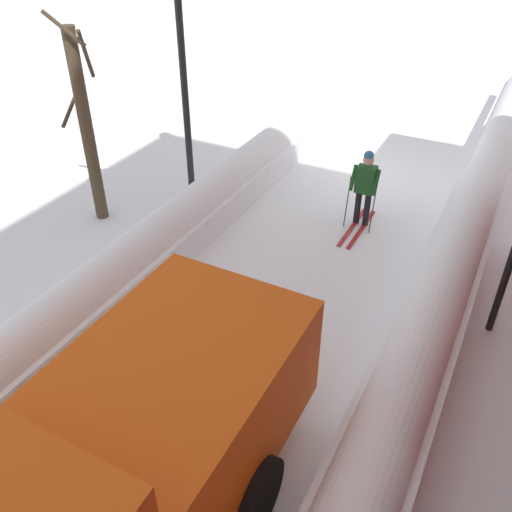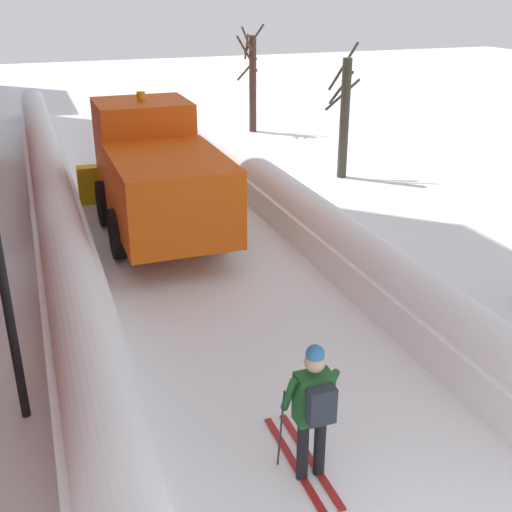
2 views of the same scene
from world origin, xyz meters
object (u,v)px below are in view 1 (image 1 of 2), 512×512
(street_lamp, at_px, (181,44))
(bare_tree_near, at_px, (86,127))
(plow_truck, at_px, (103,491))
(skier, at_px, (365,185))

(street_lamp, xyz_separation_m, bare_tree_near, (1.24, 1.97, -1.43))
(plow_truck, xyz_separation_m, skier, (0.01, -8.61, -0.48))
(plow_truck, bearing_deg, bare_tree_near, -47.75)
(skier, xyz_separation_m, street_lamp, (4.28, 0.55, 2.64))
(street_lamp, distance_m, bare_tree_near, 2.73)
(skier, height_order, bare_tree_near, bare_tree_near)
(plow_truck, xyz_separation_m, bare_tree_near, (5.53, -6.09, 0.74))
(plow_truck, distance_m, bare_tree_near, 8.26)
(bare_tree_near, bearing_deg, plow_truck, 132.25)
(skier, distance_m, street_lamp, 5.06)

